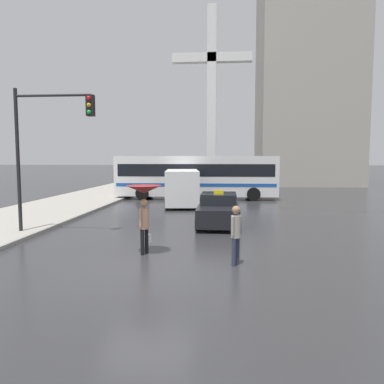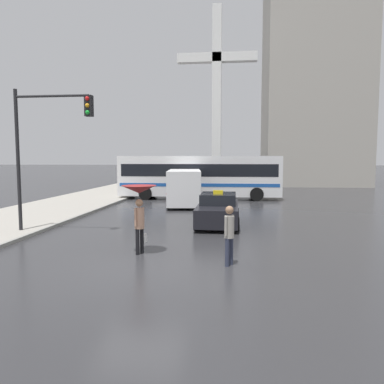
% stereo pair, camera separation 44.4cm
% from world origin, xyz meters
% --- Properties ---
extents(ground_plane, '(300.00, 300.00, 0.00)m').
position_xyz_m(ground_plane, '(0.00, 0.00, 0.00)').
color(ground_plane, '#2D2D30').
extents(taxi, '(1.91, 4.32, 1.58)m').
position_xyz_m(taxi, '(1.86, 7.05, 0.66)').
color(taxi, black).
rests_on(taxi, ground_plane).
extents(ambulance_van, '(2.61, 5.46, 2.26)m').
position_xyz_m(ambulance_van, '(-0.60, 13.83, 1.26)').
color(ambulance_van, white).
rests_on(ambulance_van, ground_plane).
extents(city_bus, '(11.88, 2.87, 3.18)m').
position_xyz_m(city_bus, '(-0.00, 17.86, 1.77)').
color(city_bus, silver).
rests_on(city_bus, ground_plane).
extents(pedestrian_with_umbrella, '(1.09, 1.09, 2.18)m').
position_xyz_m(pedestrian_with_umbrella, '(-0.37, 1.54, 1.78)').
color(pedestrian_with_umbrella, black).
rests_on(pedestrian_with_umbrella, ground_plane).
extents(pedestrian_man, '(0.38, 0.41, 1.71)m').
position_xyz_m(pedestrian_man, '(2.47, 0.57, 1.00)').
color(pedestrian_man, '#2D3347').
rests_on(pedestrian_man, ground_plane).
extents(traffic_light, '(3.20, 0.38, 5.73)m').
position_xyz_m(traffic_light, '(-4.75, 4.18, 3.96)').
color(traffic_light, black).
rests_on(traffic_light, ground_plane).
extents(building_tower_near, '(10.72, 11.37, 26.68)m').
position_xyz_m(building_tower_near, '(11.36, 35.35, 13.34)').
color(building_tower_near, '#A39E93').
rests_on(building_tower_near, ground_plane).
extents(monument_cross, '(7.94, 0.90, 18.04)m').
position_xyz_m(monument_cross, '(0.73, 28.42, 10.23)').
color(monument_cross, white).
rests_on(monument_cross, ground_plane).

